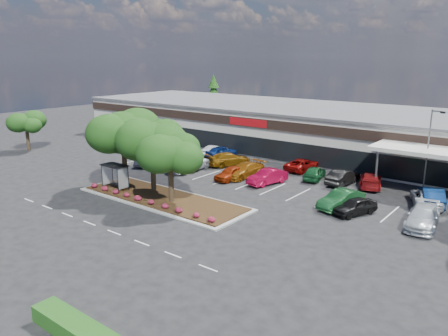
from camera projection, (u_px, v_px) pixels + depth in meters
The scene contains 32 objects.
ground at pixel (146, 216), 37.64m from camera, with size 160.00×160.00×0.00m, color black.
retail_store at pixel (322, 129), 62.70m from camera, with size 80.40×25.20×6.25m.
landscape_island at pixel (163, 199), 41.85m from camera, with size 18.00×6.00×0.26m.
lane_markings at pixel (220, 188), 45.68m from camera, with size 33.12×20.06×0.01m.
shrub_row at pixel (146, 200), 40.16m from camera, with size 17.00×0.80×0.50m, color maroon, non-canonical shape.
bus_shelter at pixel (116, 170), 43.79m from camera, with size 2.75×1.55×2.59m.
island_tree_west at pixel (124, 148), 44.80m from camera, with size 7.20×7.20×7.89m, color #0D3A0E, non-canonical shape.
island_tree_mid at pixel (152, 154), 43.32m from camera, with size 6.60×6.60×7.32m, color #0D3A0E, non-canonical shape.
island_tree_east at pixel (171, 167), 39.89m from camera, with size 5.80×5.80×6.50m, color #0D3A0E, non-canonical shape.
hedge_south_east at pixel (77, 330), 21.26m from camera, with size 6.00×1.30×0.90m, color #1E4A14.
tree_west_far at pixel (27, 131), 63.31m from camera, with size 4.80×4.80×5.61m, color #0D3A0E, non-canonical shape.
conifer_north_west at pixel (214, 98), 89.39m from camera, with size 4.40×4.40×10.00m, color #0D3A0E.
person_waiting at pixel (121, 182), 43.74m from camera, with size 0.65×0.43×1.80m, color #594C47.
light_pole at pixel (428, 158), 42.90m from camera, with size 1.43×0.50×8.43m.
car_0 at pixel (149, 159), 55.20m from camera, with size 1.67×4.80×1.58m, color #52525A.
car_1 at pixel (196, 163), 53.17m from camera, with size 1.61×4.62×1.52m, color black.
car_2 at pixel (188, 164), 52.34m from camera, with size 2.64×5.74×1.59m, color silver.
car_3 at pixel (231, 173), 48.52m from camera, with size 1.77×4.41×1.50m, color #992B0A.
car_4 at pixel (244, 170), 49.48m from camera, with size 2.28×5.61×1.63m, color #83480C.
car_5 at pixel (267, 177), 46.89m from camera, with size 1.69×4.83×1.59m, color maroon.
car_6 at pixel (341, 200), 39.36m from camera, with size 1.75×5.03×1.66m, color #174D22.
car_7 at pixel (355, 206), 37.87m from camera, with size 1.73×4.31×1.47m, color black.
car_8 at pixel (423, 217), 35.11m from camera, with size 2.27×5.58×1.62m, color silver.
car_9 at pixel (221, 152), 59.26m from camera, with size 1.87×4.66×1.59m, color navy.
car_10 at pixel (215, 150), 60.52m from camera, with size 1.49×4.26×1.40m, color silver.
car_11 at pixel (229, 159), 54.85m from camera, with size 2.31×5.69×1.65m, color #6D4208.
car_12 at pixel (302, 165), 52.45m from camera, with size 2.41×5.23×1.45m, color maroon.
car_13 at pixel (315, 173), 48.64m from camera, with size 1.78×4.43×1.51m, color #165227.
car_14 at pixel (343, 177), 46.79m from camera, with size 1.73×4.95×1.63m, color black.
car_15 at pixel (371, 180), 45.80m from camera, with size 2.14×5.26×1.53m, color maroon.
car_16 at pixel (426, 198), 40.14m from camera, with size 2.40×5.21×1.45m, color #9FA4AB.
car_17 at pixel (432, 196), 40.28m from camera, with size 1.81×5.18×1.71m, color navy.
Camera 1 is at (27.14, -23.75, 13.39)m, focal length 35.00 mm.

